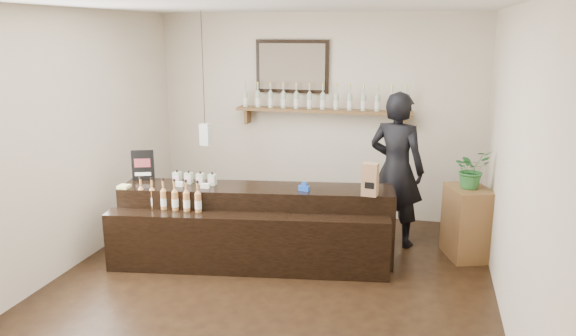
% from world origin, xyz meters
% --- Properties ---
extents(ground, '(5.00, 5.00, 0.00)m').
position_xyz_m(ground, '(0.00, 0.00, 0.00)').
color(ground, black).
rests_on(ground, ground).
extents(room_shell, '(5.00, 5.00, 5.00)m').
position_xyz_m(room_shell, '(0.00, 0.00, 1.70)').
color(room_shell, beige).
rests_on(room_shell, ground).
extents(back_wall_decor, '(2.66, 0.96, 1.69)m').
position_xyz_m(back_wall_decor, '(-0.14, 2.37, 1.75)').
color(back_wall_decor, brown).
rests_on(back_wall_decor, ground).
extents(counter, '(3.10, 1.27, 1.00)m').
position_xyz_m(counter, '(-0.34, 0.59, 0.40)').
color(counter, black).
rests_on(counter, ground).
extents(promo_sign, '(0.25, 0.11, 0.36)m').
position_xyz_m(promo_sign, '(-1.70, 0.65, 1.03)').
color(promo_sign, black).
rests_on(promo_sign, counter).
extents(paper_bag, '(0.18, 0.14, 0.35)m').
position_xyz_m(paper_bag, '(0.94, 0.67, 1.03)').
color(paper_bag, '#956B48').
rests_on(paper_bag, counter).
extents(tape_dispenser, '(0.13, 0.07, 0.10)m').
position_xyz_m(tape_dispenser, '(0.22, 0.67, 0.89)').
color(tape_dispenser, '#1944B3').
rests_on(tape_dispenser, counter).
extents(side_cabinet, '(0.58, 0.68, 0.83)m').
position_xyz_m(side_cabinet, '(2.00, 1.33, 0.41)').
color(side_cabinet, brown).
rests_on(side_cabinet, ground).
extents(potted_plant, '(0.52, 0.51, 0.44)m').
position_xyz_m(potted_plant, '(2.00, 1.33, 1.05)').
color(potted_plant, '#2A692E').
rests_on(potted_plant, side_cabinet).
extents(shopkeeper, '(0.90, 0.73, 2.12)m').
position_xyz_m(shopkeeper, '(1.16, 1.55, 1.06)').
color(shopkeeper, black).
rests_on(shopkeeper, ground).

